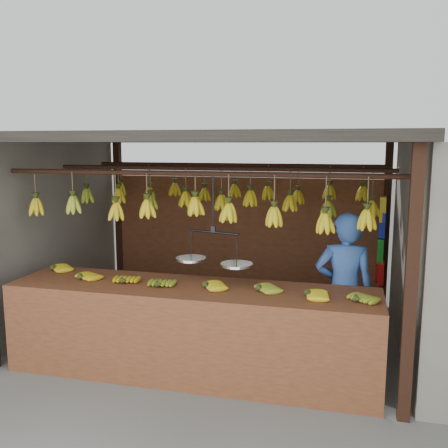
# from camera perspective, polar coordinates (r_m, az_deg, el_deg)

# --- Properties ---
(ground) EXTENTS (80.00, 80.00, 0.00)m
(ground) POSITION_cam_1_polar(r_m,az_deg,el_deg) (6.25, -0.69, -12.29)
(ground) COLOR #5B5B57
(stall) EXTENTS (4.30, 3.30, 2.40)m
(stall) POSITION_cam_1_polar(r_m,az_deg,el_deg) (6.14, 0.06, 6.24)
(stall) COLOR black
(stall) RESTS_ON ground
(counter) EXTENTS (3.65, 0.83, 0.96)m
(counter) POSITION_cam_1_polar(r_m,az_deg,el_deg) (4.88, -4.23, -9.65)
(counter) COLOR brown
(counter) RESTS_ON ground
(hanging_bananas) EXTENTS (3.64, 2.24, 0.39)m
(hanging_bananas) POSITION_cam_1_polar(r_m,az_deg,el_deg) (5.85, -0.81, 2.66)
(hanging_bananas) COLOR gold
(hanging_bananas) RESTS_ON ground
(balance_scale) EXTENTS (0.80, 0.43, 0.88)m
(balance_scale) POSITION_cam_1_polar(r_m,az_deg,el_deg) (4.92, -1.23, -3.88)
(balance_scale) COLOR black
(balance_scale) RESTS_ON ground
(vendor) EXTENTS (0.63, 0.45, 1.62)m
(vendor) POSITION_cam_1_polar(r_m,az_deg,el_deg) (5.23, 13.56, -7.49)
(vendor) COLOR #3359A5
(vendor) RESTS_ON ground
(bag_bundles) EXTENTS (0.08, 0.26, 1.20)m
(bag_bundles) POSITION_cam_1_polar(r_m,az_deg,el_deg) (7.10, 17.53, -1.62)
(bag_bundles) COLOR yellow
(bag_bundles) RESTS_ON ground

